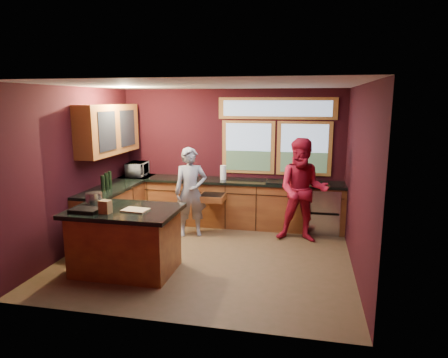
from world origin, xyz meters
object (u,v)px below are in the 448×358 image
(person_red, at_px, (303,191))
(stock_pot, at_px, (94,198))
(island, at_px, (125,240))
(person_grey, at_px, (191,192))
(cutting_board, at_px, (135,210))

(person_red, height_order, stock_pot, person_red)
(island, height_order, person_grey, person_grey)
(stock_pot, bearing_deg, cutting_board, -14.93)
(cutting_board, bearing_deg, island, 165.96)
(island, bearing_deg, person_red, 36.54)
(cutting_board, xyz_separation_m, stock_pot, (-0.75, 0.20, 0.08))
(person_red, distance_m, stock_pot, 3.48)
(person_grey, xyz_separation_m, cutting_board, (-0.28, -1.79, 0.13))
(person_red, xyz_separation_m, cutting_board, (-2.29, -1.89, 0.04))
(island, distance_m, person_grey, 1.84)
(island, distance_m, cutting_board, 0.52)
(island, relative_size, stock_pot, 6.46)
(island, xyz_separation_m, cutting_board, (0.20, -0.05, 0.48))
(cutting_board, bearing_deg, stock_pot, 165.07)
(island, xyz_separation_m, stock_pot, (-0.55, 0.15, 0.56))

